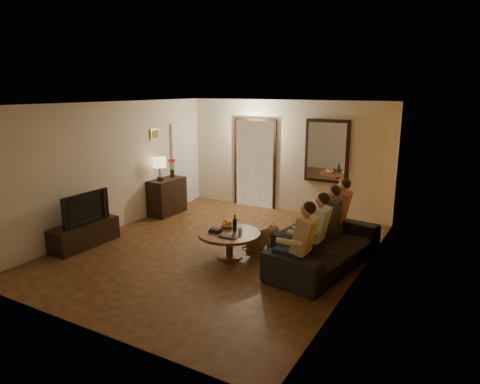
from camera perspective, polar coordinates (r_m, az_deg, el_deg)
The scene contains 33 objects.
floor at distance 7.84m, azimuth -3.02°, elevation -7.68°, with size 5.00×6.00×0.01m, color #3E1F10.
ceiling at distance 7.31m, azimuth -3.28°, elevation 11.68°, with size 5.00×6.00×0.01m, color white.
back_wall at distance 10.08m, azimuth 6.11°, elevation 4.73°, with size 5.00×0.02×2.60m, color beige.
front_wall at distance 5.28m, azimuth -21.00°, elevation -4.34°, with size 5.00×0.02×2.60m, color beige.
left_wall at distance 9.04m, azimuth -16.64°, elevation 3.21°, with size 0.02×6.00×2.60m, color beige.
right_wall at distance 6.50m, azimuth 15.78°, elevation -0.65°, with size 0.02×6.00×2.60m, color beige.
orange_accent at distance 6.50m, azimuth 15.69°, elevation -0.64°, with size 0.01×6.00×2.60m, color orange.
kitchen_doorway at distance 10.44m, azimuth 1.99°, elevation 3.72°, with size 1.00×0.06×2.10m, color #FFE0A5.
door_trim at distance 10.43m, azimuth 1.97°, elevation 3.71°, with size 1.12×0.04×2.22m, color black.
fridge_glimpse at distance 10.36m, azimuth 3.23°, elevation 2.79°, with size 0.45×0.03×1.70m, color silver.
mirror_frame at distance 9.66m, azimuth 11.51°, elevation 5.35°, with size 1.00×0.05×1.40m, color black.
mirror_glass at distance 9.64m, azimuth 11.45°, elevation 5.33°, with size 0.86×0.02×1.26m, color white.
white_door at distance 10.76m, azimuth -7.59°, elevation 3.74°, with size 0.06×0.85×2.04m, color white.
framed_art at distance 9.88m, azimuth -11.30°, elevation 7.59°, with size 0.03×0.28×0.24m, color #B28C33.
art_canvas at distance 9.87m, azimuth -11.23°, elevation 7.58°, with size 0.01×0.22×0.18m, color brown.
dresser at distance 10.04m, azimuth -9.68°, elevation -0.59°, with size 0.45×0.93×0.83m, color black.
table_lamp at distance 9.73m, azimuth -10.66°, elevation 3.04°, with size 0.30×0.30×0.54m, color beige, non-canonical shape.
flower_vase at distance 10.08m, azimuth -9.04°, elevation 3.17°, with size 0.14×0.14×0.44m, color red, non-canonical shape.
tv_stand at distance 8.45m, azimuth -20.01°, elevation -5.33°, with size 0.45×1.32×0.44m, color black.
tv at distance 8.30m, azimuth -20.29°, elevation -1.99°, with size 0.13×1.02×0.58m, color black.
sofa at distance 7.18m, azimuth 11.36°, elevation -6.98°, with size 0.94×2.41×0.70m, color black.
person_a at distance 6.33m, azimuth 8.00°, elevation -7.30°, with size 0.60×0.40×1.20m, color tan, non-canonical shape.
person_b at distance 6.86m, azimuth 9.87°, elevation -5.70°, with size 0.60×0.40×1.20m, color tan, non-canonical shape.
person_c at distance 7.40m, azimuth 11.45°, elevation -4.32°, with size 0.60×0.40×1.20m, color tan, non-canonical shape.
person_d at distance 7.95m, azimuth 12.82°, elevation -3.14°, with size 0.60×0.40×1.20m, color tan, non-canonical shape.
dog at distance 7.65m, azimuth 2.82°, elevation -5.97°, with size 0.56×0.24×0.56m, color #B67C54, non-canonical shape.
coffee_table at distance 7.42m, azimuth -1.42°, elevation -7.06°, with size 1.07×1.07×0.45m, color brown.
bowl at distance 7.60m, azimuth -1.74°, elevation -4.50°, with size 0.26×0.26×0.06m, color white.
oranges at distance 7.58m, azimuth -1.74°, elevation -4.01°, with size 0.20×0.20×0.08m, color orange, non-canonical shape.
wine_bottle at distance 7.35m, azimuth -0.70°, elevation -4.12°, with size 0.07×0.07×0.31m, color black, non-canonical shape.
wine_glass at distance 7.28m, azimuth -0.00°, elevation -5.16°, with size 0.06×0.06×0.10m, color silver.
book_stack at distance 7.36m, azimuth -3.30°, elevation -5.10°, with size 0.20×0.15×0.07m, color black, non-canonical shape.
laptop at distance 7.06m, azimuth -1.90°, elevation -6.09°, with size 0.33×0.21×0.03m, color black.
Camera 1 is at (3.95, -6.14, 2.85)m, focal length 32.00 mm.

